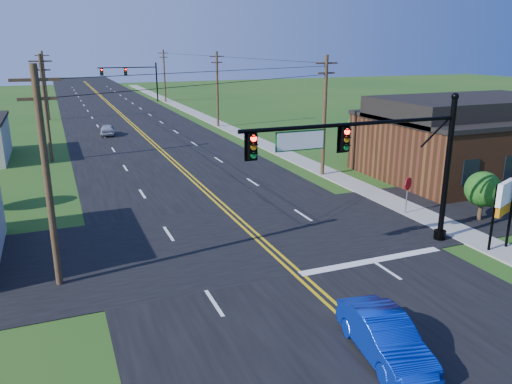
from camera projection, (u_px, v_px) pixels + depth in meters
name	position (u px, v px, depth m)	size (l,w,h in m)	color
ground	(396.00, 369.00, 15.45)	(260.00, 260.00, 0.00)	#1D4D16
road_main	(135.00, 129.00, 59.87)	(16.00, 220.00, 0.04)	black
road_cross	(252.00, 236.00, 26.11)	(70.00, 10.00, 0.04)	black
sidewalk	(247.00, 136.00, 54.78)	(2.00, 160.00, 0.08)	gray
signal_mast_main	(373.00, 157.00, 22.79)	(11.30, 0.60, 7.48)	black
signal_mast_far	(132.00, 76.00, 86.86)	(10.98, 0.60, 7.48)	black
brick_building	(466.00, 145.00, 38.02)	(14.20, 11.20, 4.70)	#552F18
utility_pole_left_a	(47.00, 176.00, 19.57)	(1.80, 0.28, 9.00)	#362918
utility_pole_left_b	(46.00, 107.00, 41.78)	(1.80, 0.28, 9.00)	#362918
utility_pole_left_c	(45.00, 84.00, 65.77)	(1.80, 0.28, 9.00)	#362918
utility_pole_right_a	(324.00, 114.00, 37.22)	(1.80, 0.28, 9.00)	#362918
utility_pole_right_b	(217.00, 88.00, 60.32)	(1.80, 0.28, 9.00)	#362918
utility_pole_right_c	(164.00, 75.00, 86.98)	(1.80, 0.28, 9.00)	#362918
tree_right_back	(363.00, 129.00, 43.61)	(3.00, 3.00, 4.10)	#362918
shrub_corner	(483.00, 189.00, 28.08)	(2.00, 2.00, 2.86)	#362918
blue_car	(385.00, 338.00, 15.83)	(1.51, 4.33, 1.43)	#07259E
distant_car	(107.00, 130.00, 55.41)	(1.47, 3.66, 1.25)	#BBBCC0
stop_sign	(408.00, 188.00, 29.18)	(0.75, 0.37, 2.27)	slate
pylon_sign	(504.00, 200.00, 23.76)	(1.64, 0.90, 3.47)	black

